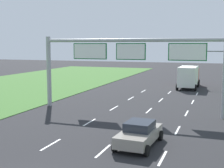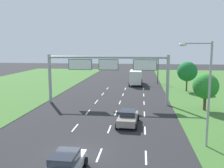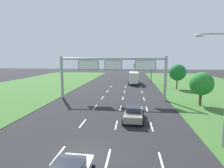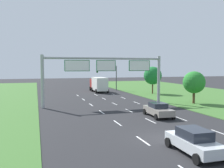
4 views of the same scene
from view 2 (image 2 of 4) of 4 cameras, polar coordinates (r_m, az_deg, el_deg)
name	(u,v)px [view 2 (image 2 of 4)]	position (r m, az deg, el deg)	size (l,w,h in m)	color
ground_plane	(77,154)	(19.93, -8.09, -15.51)	(200.00, 200.00, 0.00)	#262628
lane_dashes_inner_left	(75,128)	(25.76, -8.45, -9.84)	(0.14, 50.40, 0.01)	white
lane_dashes_inner_right	(109,129)	(25.10, -0.59, -10.25)	(0.14, 50.40, 0.01)	white
lane_dashes_slip	(145,130)	(24.92, 7.55, -10.47)	(0.14, 50.40, 0.01)	white
car_near_red	(128,117)	(26.30, 3.66, -7.65)	(2.33, 4.42, 1.51)	gray
car_lead_silver	(65,165)	(16.54, -10.71, -17.81)	(2.09, 4.37, 1.58)	silver
box_truck	(136,77)	(53.29, 5.49, 1.64)	(2.74, 7.55, 3.13)	#B21E19
sign_gantry	(108,69)	(35.04, -0.89, 3.43)	(17.24, 0.44, 7.00)	#9EA0A5
traffic_light_mast	(149,66)	(55.27, 8.47, 4.09)	(4.76, 0.49, 5.60)	#47494F
street_lamp	(205,85)	(20.95, 20.42, -0.28)	(2.61, 0.32, 8.50)	#9EA0A5
roadside_tree_mid	(206,86)	(33.52, 20.61, -0.48)	(3.22, 3.22, 4.77)	#513823
roadside_tree_far	(187,71)	(46.81, 16.81, 2.76)	(3.56, 3.56, 5.44)	#513823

